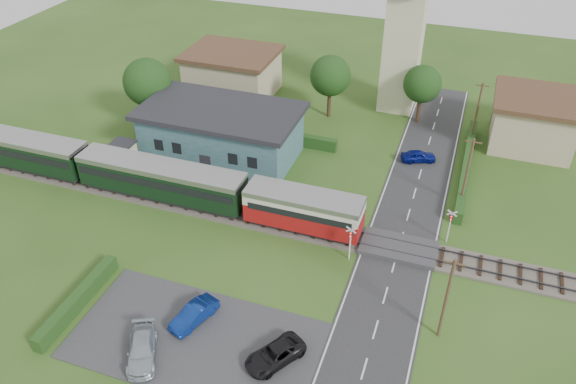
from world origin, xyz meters
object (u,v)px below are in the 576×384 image
(equipment_hut, at_px, (124,154))
(train, at_px, (131,173))
(house_west, at_px, (232,72))
(house_east, at_px, (534,120))
(crossing_signal_near, at_px, (350,238))
(pedestrian_far, at_px, (148,161))
(station_building, at_px, (222,132))
(car_park_silver, at_px, (142,349))
(car_park_blue, at_px, (194,314))
(church_tower, at_px, (406,23))
(pedestrian_near, at_px, (263,187))
(car_on_road, at_px, (418,156))
(car_park_dark, at_px, (275,355))
(crossing_signal_far, at_px, (450,222))

(equipment_hut, height_order, train, train)
(house_west, relative_size, house_east, 1.23)
(crossing_signal_near, relative_size, pedestrian_far, 1.89)
(station_building, xyz_separation_m, car_park_silver, (5.84, -25.37, -1.97))
(car_park_silver, bearing_deg, car_park_blue, 37.96)
(train, bearing_deg, pedestrian_far, 96.43)
(church_tower, xyz_separation_m, car_park_silver, (-9.16, -42.37, -9.50))
(car_park_silver, height_order, pedestrian_near, pedestrian_near)
(church_tower, xyz_separation_m, house_west, (-20.00, -3.00, -7.43))
(station_building, xyz_separation_m, car_park_blue, (7.68, -21.48, -1.97))
(house_west, relative_size, crossing_signal_near, 3.30)
(crossing_signal_near, relative_size, car_park_silver, 0.73)
(house_west, bearing_deg, car_park_silver, -74.61)
(car_on_road, height_order, pedestrian_near, pedestrian_near)
(house_east, bearing_deg, church_tower, 165.07)
(pedestrian_far, bearing_deg, pedestrian_near, -68.09)
(car_on_road, bearing_deg, train, 98.51)
(church_tower, distance_m, car_park_blue, 40.31)
(house_west, height_order, car_on_road, house_west)
(train, distance_m, pedestrian_far, 3.56)
(car_park_silver, height_order, pedestrian_far, pedestrian_far)
(church_tower, bearing_deg, house_east, -14.93)
(equipment_hut, relative_size, pedestrian_near, 1.53)
(car_park_blue, bearing_deg, car_on_road, 85.31)
(church_tower, xyz_separation_m, crossing_signal_near, (1.40, -28.41, -8.08))
(equipment_hut, distance_m, crossing_signal_near, 25.04)
(church_tower, height_order, car_park_silver, church_tower)
(car_park_blue, distance_m, pedestrian_near, 15.59)
(pedestrian_near, bearing_deg, house_west, -72.29)
(station_building, height_order, crossing_signal_near, station_building)
(station_building, relative_size, train, 0.37)
(pedestrian_near, bearing_deg, car_park_dark, 100.84)
(car_park_dark, relative_size, pedestrian_near, 2.53)
(pedestrian_near, bearing_deg, house_east, -153.73)
(train, xyz_separation_m, car_on_road, (24.44, 14.38, -1.53))
(equipment_hut, height_order, house_east, house_east)
(equipment_hut, xyz_separation_m, church_tower, (23.00, 22.80, 8.48))
(pedestrian_near, bearing_deg, car_park_silver, 74.13)
(equipment_hut, xyz_separation_m, pedestrian_near, (14.82, -0.13, -0.47))
(train, height_order, crossing_signal_near, train)
(house_east, bearing_deg, pedestrian_far, -152.35)
(crossing_signal_far, bearing_deg, house_east, 71.92)
(equipment_hut, xyz_separation_m, car_park_blue, (15.68, -15.69, -1.02))
(church_tower, xyz_separation_m, house_east, (15.00, -4.00, -7.43))
(crossing_signal_far, distance_m, car_park_silver, 25.88)
(equipment_hut, height_order, pedestrian_far, equipment_hut)
(crossing_signal_near, xyz_separation_m, pedestrian_near, (-9.58, 5.48, -0.86))
(car_on_road, bearing_deg, church_tower, -1.23)
(church_tower, bearing_deg, house_west, -171.47)
(train, height_order, car_park_blue, train)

